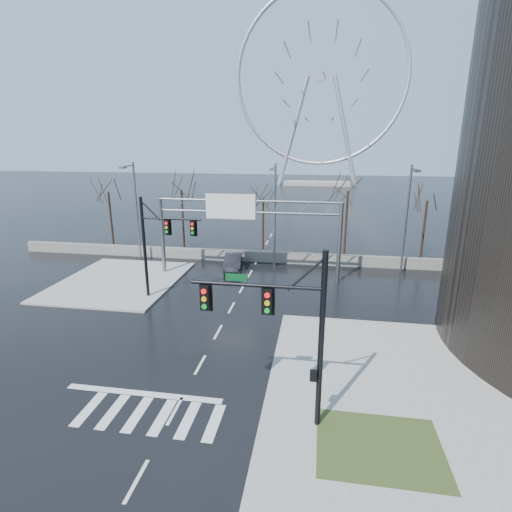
% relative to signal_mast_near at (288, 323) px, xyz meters
% --- Properties ---
extents(ground, '(260.00, 260.00, 0.00)m').
position_rel_signal_mast_near_xyz_m(ground, '(-5.14, 4.04, -4.87)').
color(ground, black).
rests_on(ground, ground).
extents(sidewalk_right_ext, '(12.00, 10.00, 0.15)m').
position_rel_signal_mast_near_xyz_m(sidewalk_right_ext, '(4.86, 6.04, -4.80)').
color(sidewalk_right_ext, gray).
rests_on(sidewalk_right_ext, ground).
extents(sidewalk_far, '(10.00, 12.00, 0.15)m').
position_rel_signal_mast_near_xyz_m(sidewalk_far, '(-16.14, 16.04, -4.80)').
color(sidewalk_far, gray).
rests_on(sidewalk_far, ground).
extents(grass_strip, '(5.00, 4.00, 0.02)m').
position_rel_signal_mast_near_xyz_m(grass_strip, '(3.86, -0.96, -4.72)').
color(grass_strip, '#263A18').
rests_on(grass_strip, sidewalk_near).
extents(barrier_wall, '(52.00, 0.50, 1.10)m').
position_rel_signal_mast_near_xyz_m(barrier_wall, '(-5.14, 24.04, -4.32)').
color(barrier_wall, slate).
rests_on(barrier_wall, ground).
extents(signal_mast_near, '(5.52, 0.41, 8.00)m').
position_rel_signal_mast_near_xyz_m(signal_mast_near, '(0.00, 0.00, 0.00)').
color(signal_mast_near, black).
rests_on(signal_mast_near, ground).
extents(signal_mast_far, '(4.72, 0.41, 8.00)m').
position_rel_signal_mast_near_xyz_m(signal_mast_far, '(-11.01, 13.00, -0.04)').
color(signal_mast_far, black).
rests_on(signal_mast_far, ground).
extents(sign_gantry, '(16.36, 0.40, 7.60)m').
position_rel_signal_mast_near_xyz_m(sign_gantry, '(-5.52, 19.00, 0.31)').
color(sign_gantry, slate).
rests_on(sign_gantry, ground).
extents(streetlight_left, '(0.50, 2.55, 10.00)m').
position_rel_signal_mast_near_xyz_m(streetlight_left, '(-17.14, 22.20, 1.01)').
color(streetlight_left, slate).
rests_on(streetlight_left, ground).
extents(streetlight_mid, '(0.50, 2.55, 10.00)m').
position_rel_signal_mast_near_xyz_m(streetlight_mid, '(-3.14, 22.20, 1.01)').
color(streetlight_mid, slate).
rests_on(streetlight_mid, ground).
extents(streetlight_right, '(0.50, 2.55, 10.00)m').
position_rel_signal_mast_near_xyz_m(streetlight_right, '(8.86, 22.20, 1.01)').
color(streetlight_right, slate).
rests_on(streetlight_right, ground).
extents(tree_far_left, '(3.50, 3.50, 7.00)m').
position_rel_signal_mast_near_xyz_m(tree_far_left, '(-23.14, 28.04, 0.70)').
color(tree_far_left, black).
rests_on(tree_far_left, ground).
extents(tree_left, '(3.75, 3.75, 7.50)m').
position_rel_signal_mast_near_xyz_m(tree_left, '(-14.14, 27.54, 1.10)').
color(tree_left, black).
rests_on(tree_left, ground).
extents(tree_center, '(3.25, 3.25, 6.50)m').
position_rel_signal_mast_near_xyz_m(tree_center, '(-5.14, 28.54, 0.30)').
color(tree_center, black).
rests_on(tree_center, ground).
extents(tree_right, '(3.90, 3.90, 7.80)m').
position_rel_signal_mast_near_xyz_m(tree_right, '(3.86, 27.54, 1.34)').
color(tree_right, black).
rests_on(tree_right, ground).
extents(tree_far_right, '(3.40, 3.40, 6.80)m').
position_rel_signal_mast_near_xyz_m(tree_far_right, '(11.86, 28.04, 0.54)').
color(tree_far_right, black).
rests_on(tree_far_right, ground).
extents(ferris_wheel, '(45.00, 6.00, 50.91)m').
position_rel_signal_mast_near_xyz_m(ferris_wheel, '(-0.14, 99.04, 21.26)').
color(ferris_wheel, gray).
rests_on(ferris_wheel, ground).
extents(car, '(2.28, 4.74, 1.50)m').
position_rel_signal_mast_near_xyz_m(car, '(-6.97, 21.04, -4.12)').
color(car, black).
rests_on(car, ground).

